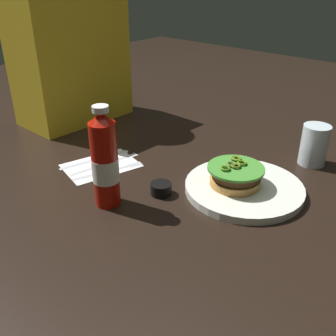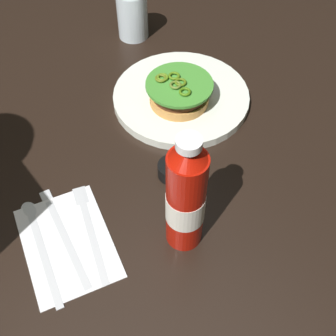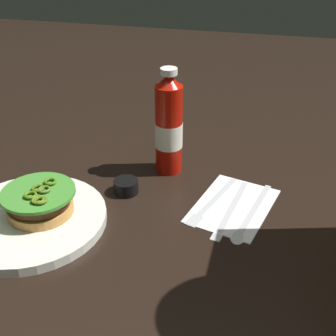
# 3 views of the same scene
# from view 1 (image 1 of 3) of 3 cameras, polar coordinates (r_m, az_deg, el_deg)

# --- Properties ---
(ground_plane) EXTENTS (3.00, 3.00, 0.00)m
(ground_plane) POSITION_cam_1_polar(r_m,az_deg,el_deg) (1.01, 2.97, -0.27)
(ground_plane) COLOR black
(dinner_plate) EXTENTS (0.28, 0.28, 0.02)m
(dinner_plate) POSITION_cam_1_polar(r_m,az_deg,el_deg) (0.93, 11.11, -2.89)
(dinner_plate) COLOR silver
(dinner_plate) RESTS_ON ground_plane
(burger_sandwich) EXTENTS (0.13, 0.13, 0.05)m
(burger_sandwich) POSITION_cam_1_polar(r_m,az_deg,el_deg) (0.91, 9.88, -1.09)
(burger_sandwich) COLOR #CD8C46
(burger_sandwich) RESTS_ON dinner_plate
(ketchup_bottle) EXTENTS (0.06, 0.06, 0.23)m
(ketchup_bottle) POSITION_cam_1_polar(r_m,az_deg,el_deg) (0.83, -9.29, 0.89)
(ketchup_bottle) COLOR #AD1207
(ketchup_bottle) RESTS_ON ground_plane
(water_glass) EXTENTS (0.07, 0.07, 0.11)m
(water_glass) POSITION_cam_1_polar(r_m,az_deg,el_deg) (1.09, 20.74, 3.19)
(water_glass) COLOR silver
(water_glass) RESTS_ON ground_plane
(condiment_cup) EXTENTS (0.05, 0.05, 0.03)m
(condiment_cup) POSITION_cam_1_polar(r_m,az_deg,el_deg) (0.90, -1.04, -3.07)
(condiment_cup) COLOR black
(condiment_cup) RESTS_ON ground_plane
(napkin) EXTENTS (0.21, 0.17, 0.00)m
(napkin) POSITION_cam_1_polar(r_m,az_deg,el_deg) (1.04, -9.85, 0.37)
(napkin) COLOR white
(napkin) RESTS_ON ground_plane
(fork_utensil) EXTENTS (0.19, 0.08, 0.00)m
(fork_utensil) POSITION_cam_1_polar(r_m,az_deg,el_deg) (1.01, -7.92, -0.08)
(fork_utensil) COLOR silver
(fork_utensil) RESTS_ON napkin
(butter_knife) EXTENTS (0.20, 0.05, 0.00)m
(butter_knife) POSITION_cam_1_polar(r_m,az_deg,el_deg) (1.05, -8.64, 0.94)
(butter_knife) COLOR silver
(butter_knife) RESTS_ON napkin
(spoon_utensil) EXTENTS (0.20, 0.06, 0.00)m
(spoon_utensil) POSITION_cam_1_polar(r_m,az_deg,el_deg) (1.08, -9.30, 1.75)
(spoon_utensil) COLOR silver
(spoon_utensil) RESTS_ON napkin
(diner_person) EXTENTS (0.35, 0.20, 0.56)m
(diner_person) POSITION_cam_1_polar(r_m,az_deg,el_deg) (1.34, -14.38, 16.82)
(diner_person) COLOR gold
(diner_person) RESTS_ON ground_plane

